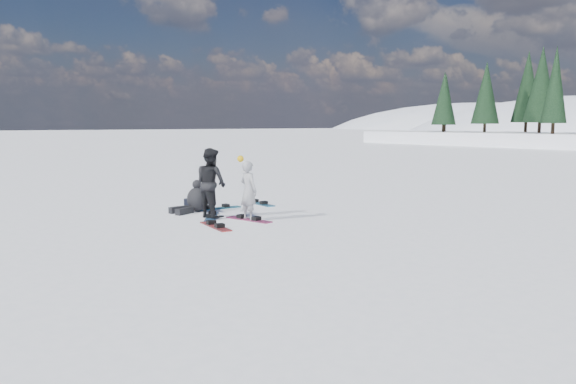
# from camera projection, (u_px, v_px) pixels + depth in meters

# --- Properties ---
(ground) EXTENTS (420.00, 420.00, 0.00)m
(ground) POSITION_uv_depth(u_px,v_px,m) (283.00, 230.00, 14.01)
(ground) COLOR white
(ground) RESTS_ON ground
(snowboarder_woman) EXTENTS (0.62, 0.44, 1.77)m
(snowboarder_woman) POSITION_uv_depth(u_px,v_px,m) (248.00, 190.00, 15.27)
(snowboarder_woman) COLOR #A4A4A9
(snowboarder_woman) RESTS_ON ground
(snowboarder_man) EXTENTS (1.03, 0.85, 1.96)m
(snowboarder_man) POSITION_uv_depth(u_px,v_px,m) (211.00, 183.00, 15.72)
(snowboarder_man) COLOR black
(snowboarder_man) RESTS_ON ground
(seated_rider) EXTENTS (0.81, 1.21, 0.96)m
(seated_rider) POSITION_uv_depth(u_px,v_px,m) (195.00, 200.00, 16.76)
(seated_rider) COLOR black
(seated_rider) RESTS_ON ground
(gear_bag) EXTENTS (0.50, 0.38, 0.30)m
(gear_bag) POSITION_uv_depth(u_px,v_px,m) (192.00, 204.00, 17.50)
(gear_bag) COLOR black
(gear_bag) RESTS_ON ground
(snowboard_woman) EXTENTS (1.52, 0.62, 0.03)m
(snowboard_woman) POSITION_uv_depth(u_px,v_px,m) (249.00, 220.00, 15.37)
(snowboard_woman) COLOR #962052
(snowboard_woman) RESTS_ON ground
(snowboard_man) EXTENTS (1.39, 1.09, 0.03)m
(snowboard_man) POSITION_uv_depth(u_px,v_px,m) (212.00, 217.00, 15.84)
(snowboard_man) COLOR #1A508F
(snowboard_man) RESTS_ON ground
(snowboard_loose_b) EXTENTS (1.52, 0.48, 0.03)m
(snowboard_loose_b) POSITION_uv_depth(u_px,v_px,m) (215.00, 226.00, 14.37)
(snowboard_loose_b) COLOR maroon
(snowboard_loose_b) RESTS_ON ground
(snowboard_loose_c) EXTENTS (1.51, 0.34, 0.03)m
(snowboard_loose_c) POSITION_uv_depth(u_px,v_px,m) (259.00, 204.00, 18.44)
(snowboard_loose_c) COLOR #186087
(snowboard_loose_c) RESTS_ON ground
(snowboard_loose_a) EXTENTS (0.43, 1.52, 0.03)m
(snowboard_loose_a) POSITION_uv_depth(u_px,v_px,m) (218.00, 208.00, 17.41)
(snowboard_loose_a) COLOR teal
(snowboard_loose_a) RESTS_ON ground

